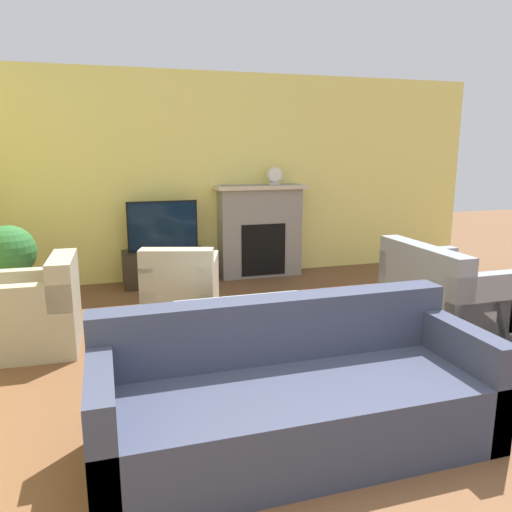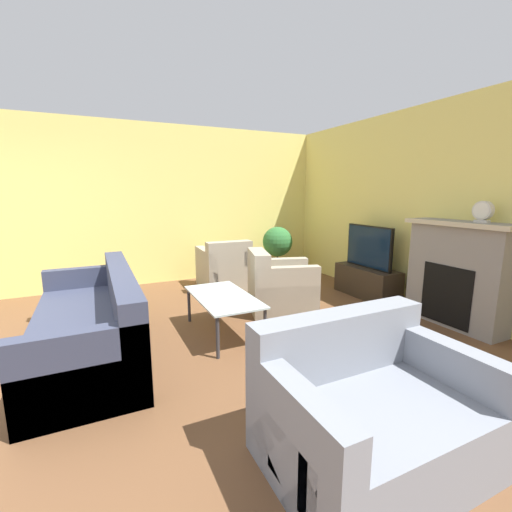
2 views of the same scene
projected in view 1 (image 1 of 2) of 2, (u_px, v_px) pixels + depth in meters
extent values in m
cube|color=#EADB72|center=(192.00, 177.00, 6.60)|extent=(8.29, 0.06, 2.70)
cube|color=gray|center=(260.00, 231.00, 6.82)|extent=(1.11, 0.34, 1.24)
cube|color=black|center=(264.00, 250.00, 6.70)|extent=(0.61, 0.01, 0.70)
cube|color=beige|center=(260.00, 187.00, 6.66)|extent=(1.23, 0.40, 0.05)
cube|color=#2D2319|center=(164.00, 268.00, 6.41)|extent=(1.03, 0.41, 0.45)
cube|color=black|center=(163.00, 226.00, 6.29)|extent=(0.88, 0.05, 0.63)
cube|color=black|center=(163.00, 226.00, 6.27)|extent=(0.84, 0.01, 0.59)
cube|color=#33384C|center=(296.00, 414.00, 2.90)|extent=(2.29, 0.89, 0.42)
cube|color=#33384C|center=(277.00, 328.00, 3.14)|extent=(2.29, 0.20, 0.40)
cube|color=#33384C|center=(103.00, 425.00, 2.57)|extent=(0.14, 0.89, 0.66)
cube|color=#33384C|center=(453.00, 371.00, 3.18)|extent=(0.14, 0.89, 0.66)
cube|color=gray|center=(450.00, 304.00, 4.97)|extent=(0.89, 1.24, 0.42)
cube|color=gray|center=(423.00, 266.00, 4.78)|extent=(0.20, 1.24, 0.40)
cube|color=gray|center=(491.00, 309.00, 4.43)|extent=(0.89, 0.14, 0.66)
cube|color=gray|center=(418.00, 279.00, 5.45)|extent=(0.89, 0.14, 0.66)
cube|color=#9E937F|center=(25.00, 327.00, 4.31)|extent=(0.90, 0.75, 0.42)
cube|color=#9E937F|center=(63.00, 279.00, 4.31)|extent=(0.23, 0.72, 0.40)
cube|color=#9E937F|center=(30.00, 304.00, 4.56)|extent=(0.88, 0.17, 0.66)
cube|color=#9E937F|center=(17.00, 325.00, 4.01)|extent=(0.88, 0.17, 0.66)
cube|color=#9E937F|center=(183.00, 302.00, 5.02)|extent=(0.89, 0.99, 0.42)
cube|color=#9E937F|center=(177.00, 270.00, 4.62)|extent=(0.71, 0.38, 0.40)
cube|color=#9E937F|center=(209.00, 291.00, 4.99)|extent=(0.37, 0.84, 0.66)
cube|color=#9E937F|center=(156.00, 291.00, 4.99)|extent=(0.37, 0.84, 0.66)
cylinder|color=#333338|center=(189.00, 350.00, 3.83)|extent=(0.04, 0.04, 0.42)
cylinder|color=#333338|center=(316.00, 335.00, 4.13)|extent=(0.04, 0.04, 0.42)
cylinder|color=#333338|center=(179.00, 328.00, 4.30)|extent=(0.04, 0.04, 0.42)
cylinder|color=#333338|center=(294.00, 316.00, 4.61)|extent=(0.04, 0.04, 0.42)
cube|color=silver|center=(246.00, 306.00, 4.17)|extent=(1.14, 0.59, 0.02)
cylinder|color=#AD704C|center=(14.00, 299.00, 5.35)|extent=(0.27, 0.27, 0.28)
cylinder|color=#4C3823|center=(12.00, 279.00, 5.31)|extent=(0.03, 0.03, 0.17)
sphere|color=#2D6B33|center=(9.00, 251.00, 5.24)|extent=(0.55, 0.55, 0.55)
cube|color=beige|center=(274.00, 184.00, 6.74)|extent=(0.14, 0.07, 0.03)
cylinder|color=beige|center=(274.00, 175.00, 6.71)|extent=(0.20, 0.07, 0.20)
cylinder|color=white|center=(275.00, 175.00, 6.68)|extent=(0.17, 0.00, 0.17)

